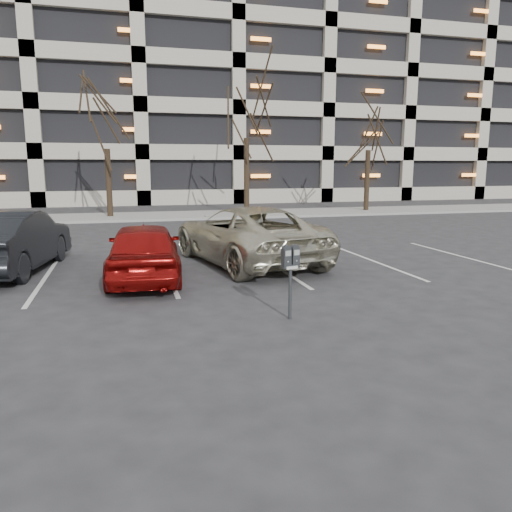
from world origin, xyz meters
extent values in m
plane|color=#28282B|center=(0.00, 0.00, 0.00)|extent=(140.00, 140.00, 0.00)
cube|color=gray|center=(0.00, 16.00, 0.06)|extent=(80.00, 4.00, 0.12)
cube|color=silver|center=(-4.20, 2.30, 0.01)|extent=(0.10, 5.20, 0.00)
cube|color=silver|center=(-1.40, 2.30, 0.01)|extent=(0.10, 5.20, 0.00)
cube|color=silver|center=(1.40, 2.30, 0.01)|extent=(0.10, 5.20, 0.00)
cube|color=silver|center=(4.20, 2.30, 0.01)|extent=(0.10, 5.20, 0.00)
cube|color=silver|center=(7.00, 2.30, 0.01)|extent=(0.10, 5.20, 0.00)
cube|color=black|center=(12.00, 34.00, 9.00)|extent=(49.92, 19.20, 18.00)
cylinder|color=black|center=(-3.00, 16.00, 1.70)|extent=(0.28, 0.28, 3.41)
cylinder|color=black|center=(4.00, 16.00, 2.01)|extent=(0.28, 0.28, 4.01)
cylinder|color=black|center=(11.00, 16.00, 1.73)|extent=(0.28, 0.28, 3.45)
cylinder|color=black|center=(0.29, -2.09, 0.45)|extent=(0.06, 0.06, 0.90)
cube|color=black|center=(0.29, -2.09, 0.92)|extent=(0.32, 0.17, 0.06)
cube|color=silver|center=(0.31, -2.14, 0.90)|extent=(0.21, 0.06, 0.05)
cube|color=gray|center=(0.23, -2.17, 1.15)|extent=(0.10, 0.03, 0.09)
cube|color=gray|center=(0.39, -2.13, 1.15)|extent=(0.10, 0.03, 0.09)
imported|color=beige|center=(0.79, 2.98, 0.76)|extent=(3.61, 5.89, 1.53)
cube|color=#E25404|center=(0.44, 2.02, 1.53)|extent=(0.10, 0.20, 0.01)
imported|color=maroon|center=(-1.95, 1.57, 0.68)|extent=(1.87, 4.08, 1.36)
imported|color=black|center=(-5.06, 3.36, 0.76)|extent=(2.37, 4.81, 1.52)
camera|label=1|loc=(-2.37, -9.84, 2.56)|focal=35.00mm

